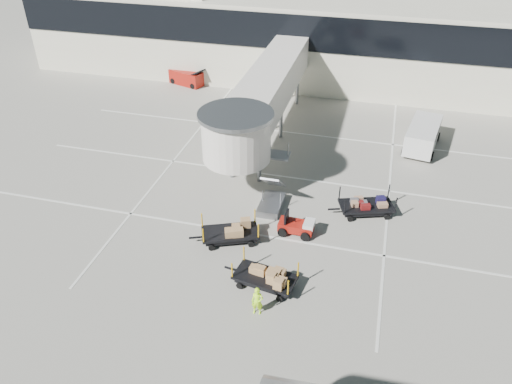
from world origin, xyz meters
TOP-DOWN VIEW (x-y plane):
  - ground at (0.00, 0.00)m, footprint 140.00×140.00m
  - lane_markings at (-0.67, 9.33)m, footprint 40.00×30.00m
  - terminal at (-0.35, 29.94)m, footprint 64.00×12.11m
  - jet_bridge at (-3.97, 12.26)m, footprint 5.70×20.40m
  - baggage_tug at (0.72, 2.82)m, footprint 2.19×1.44m
  - suitcase_cart at (4.63, 5.93)m, footprint 4.21×2.71m
  - box_cart_near at (0.01, -2.08)m, footprint 4.12×2.13m
  - box_cart_far at (-3.09, 0.98)m, footprint 4.11×2.81m
  - ground_worker at (0.04, -4.07)m, footprint 0.62×0.44m
  - minivan at (8.16, 16.19)m, footprint 3.00×5.50m
  - belt_loader at (-14.72, 23.99)m, footprint 4.04×2.54m

SIDE VIEW (x-z plane):
  - ground at x=0.00m, z-range 0.00..0.00m
  - lane_markings at x=-0.67m, z-range 0.00..0.02m
  - baggage_tug at x=0.72m, z-range -0.19..1.21m
  - suitcase_cart at x=4.63m, z-range -0.24..1.39m
  - box_cart_far at x=-3.09m, z-range -0.19..1.41m
  - box_cart_near at x=0.01m, z-range -0.15..1.43m
  - belt_loader at x=-14.72m, z-range -0.22..1.61m
  - ground_worker at x=0.04m, z-range 0.00..1.62m
  - minivan at x=8.16m, z-range 0.20..2.17m
  - terminal at x=-0.35m, z-range -3.49..11.71m
  - jet_bridge at x=-3.97m, z-range 1.27..7.30m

